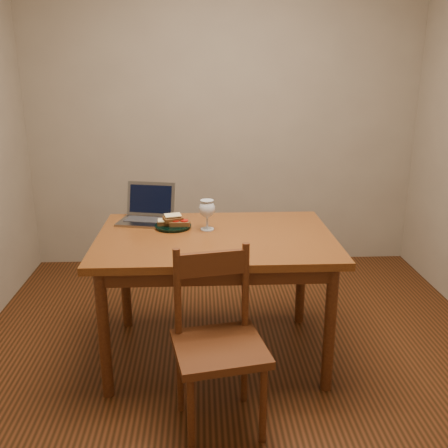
{
  "coord_description": "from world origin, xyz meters",
  "views": [
    {
      "loc": [
        -0.2,
        -2.53,
        1.62
      ],
      "look_at": [
        -0.07,
        0.09,
        0.8
      ],
      "focal_mm": 40.0,
      "sensor_mm": 36.0,
      "label": 1
    }
  ],
  "objects_px": {
    "table": "(215,250)",
    "chair": "(218,335)",
    "plate": "(173,226)",
    "milk_glass": "(207,215)",
    "laptop": "(147,211)"
  },
  "relations": [
    {
      "from": "milk_glass",
      "to": "laptop",
      "type": "bearing_deg",
      "value": 149.5
    },
    {
      "from": "plate",
      "to": "milk_glass",
      "type": "xyz_separation_m",
      "value": [
        0.2,
        -0.04,
        0.08
      ]
    },
    {
      "from": "plate",
      "to": "milk_glass",
      "type": "height_order",
      "value": "milk_glass"
    },
    {
      "from": "chair",
      "to": "plate",
      "type": "distance_m",
      "value": 0.83
    },
    {
      "from": "table",
      "to": "chair",
      "type": "distance_m",
      "value": 0.63
    },
    {
      "from": "chair",
      "to": "laptop",
      "type": "bearing_deg",
      "value": 102.35
    },
    {
      "from": "milk_glass",
      "to": "plate",
      "type": "bearing_deg",
      "value": 167.8
    },
    {
      "from": "table",
      "to": "chair",
      "type": "bearing_deg",
      "value": -90.6
    },
    {
      "from": "table",
      "to": "chair",
      "type": "height_order",
      "value": "chair"
    },
    {
      "from": "table",
      "to": "laptop",
      "type": "distance_m",
      "value": 0.53
    },
    {
      "from": "chair",
      "to": "milk_glass",
      "type": "bearing_deg",
      "value": 82.04
    },
    {
      "from": "table",
      "to": "plate",
      "type": "relative_size",
      "value": 6.2
    },
    {
      "from": "table",
      "to": "milk_glass",
      "type": "relative_size",
      "value": 7.36
    },
    {
      "from": "table",
      "to": "laptop",
      "type": "bearing_deg",
      "value": 141.97
    },
    {
      "from": "chair",
      "to": "plate",
      "type": "height_order",
      "value": "chair"
    }
  ]
}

